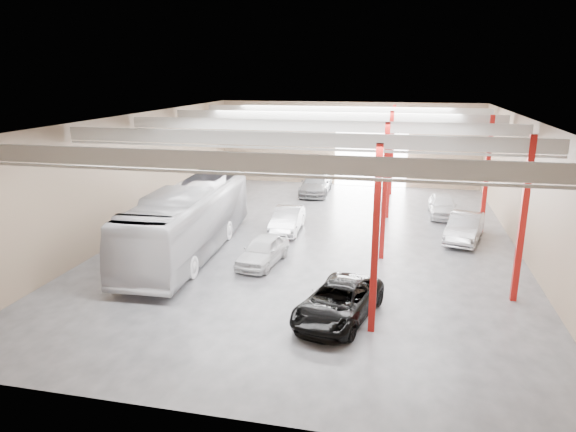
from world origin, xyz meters
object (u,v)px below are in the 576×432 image
at_px(car_row_a, 263,250).
at_px(car_right_near, 465,227).
at_px(car_right_far, 443,205).
at_px(coach_bus, 189,220).
at_px(black_sedan, 339,302).
at_px(car_row_c, 316,184).
at_px(car_row_b, 287,220).

xyz_separation_m(car_row_a, car_right_near, (10.30, 6.11, 0.09)).
bearing_deg(car_right_far, car_right_near, -81.18).
bearing_deg(coach_bus, car_row_a, -12.57).
bearing_deg(car_row_a, car_right_far, 57.69).
height_order(black_sedan, car_right_near, car_right_near).
xyz_separation_m(black_sedan, car_row_a, (-4.47, 5.20, -0.01)).
xyz_separation_m(coach_bus, black_sedan, (8.70, -5.93, -1.09)).
xyz_separation_m(car_row_c, car_right_near, (10.30, -9.95, -0.00)).
height_order(coach_bus, car_row_a, coach_bus).
bearing_deg(coach_bus, car_right_near, 17.57).
bearing_deg(black_sedan, car_row_a, 145.14).
distance_m(car_right_near, car_right_far, 5.27).
distance_m(black_sedan, car_right_far, 17.24).
distance_m(car_row_a, car_right_near, 11.98).
bearing_deg(car_row_b, coach_bus, -132.88).
distance_m(car_row_b, car_right_near, 10.31).
relative_size(car_row_b, car_right_far, 1.02).
relative_size(car_row_c, car_right_near, 1.14).
height_order(coach_bus, black_sedan, coach_bus).
bearing_deg(coach_bus, car_right_far, 35.03).
height_order(car_row_c, car_right_near, same).
bearing_deg(car_row_c, car_right_far, -27.96).
relative_size(car_row_b, car_right_near, 0.93).
xyz_separation_m(car_row_a, car_right_far, (9.42, 11.31, 0.04)).
xyz_separation_m(black_sedan, car_right_near, (5.83, 11.31, 0.08)).
distance_m(black_sedan, car_row_c, 21.73).
bearing_deg(car_right_far, car_row_b, -149.61).
relative_size(black_sedan, car_row_b, 1.15).
relative_size(coach_bus, car_row_c, 2.39).
xyz_separation_m(car_row_b, car_right_far, (9.42, 5.70, 0.01)).
height_order(car_row_a, car_row_c, car_row_c).
relative_size(car_right_near, car_right_far, 1.10).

